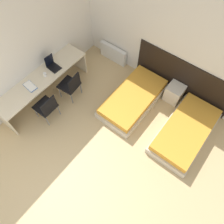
# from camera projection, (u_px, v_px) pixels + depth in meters

# --- Properties ---
(ground_plane) EXTENTS (20.00, 20.00, 0.00)m
(ground_plane) POSITION_uv_depth(u_px,v_px,m) (46.00, 199.00, 4.44)
(ground_plane) COLOR tan
(wall_back) EXTENTS (5.26, 0.05, 2.70)m
(wall_back) POSITION_uv_depth(u_px,v_px,m) (162.00, 39.00, 4.91)
(wall_back) COLOR silver
(wall_back) RESTS_ON ground_plane
(wall_left) EXTENTS (0.05, 5.00, 2.70)m
(wall_left) POSITION_uv_depth(u_px,v_px,m) (29.00, 47.00, 4.77)
(wall_left) COLOR silver
(wall_left) RESTS_ON ground_plane
(headboard_panel) EXTENTS (2.55, 0.03, 1.11)m
(headboard_panel) POSITION_uv_depth(u_px,v_px,m) (182.00, 79.00, 5.33)
(headboard_panel) COLOR black
(headboard_panel) RESTS_ON ground_plane
(bed_near_window) EXTENTS (0.97, 1.88, 0.35)m
(bed_near_window) POSITION_uv_depth(u_px,v_px,m) (133.00, 99.00, 5.50)
(bed_near_window) COLOR beige
(bed_near_window) RESTS_ON ground_plane
(bed_near_door) EXTENTS (0.97, 1.88, 0.35)m
(bed_near_door) POSITION_uv_depth(u_px,v_px,m) (185.00, 131.00, 5.04)
(bed_near_door) COLOR beige
(bed_near_door) RESTS_ON ground_plane
(nightstand) EXTENTS (0.40, 0.40, 0.47)m
(nightstand) POSITION_uv_depth(u_px,v_px,m) (174.00, 93.00, 5.51)
(nightstand) COLOR beige
(nightstand) RESTS_ON ground_plane
(radiator) EXTENTS (0.86, 0.12, 0.47)m
(radiator) POSITION_uv_depth(u_px,v_px,m) (113.00, 53.00, 6.22)
(radiator) COLOR silver
(radiator) RESTS_ON ground_plane
(desk) EXTENTS (0.60, 2.49, 0.73)m
(desk) POSITION_uv_depth(u_px,v_px,m) (43.00, 82.00, 5.25)
(desk) COLOR beige
(desk) RESTS_ON ground_plane
(chair_near_laptop) EXTENTS (0.49, 0.49, 0.84)m
(chair_near_laptop) POSITION_uv_depth(u_px,v_px,m) (71.00, 85.00, 5.35)
(chair_near_laptop) COLOR black
(chair_near_laptop) RESTS_ON ground_plane
(chair_near_notebook) EXTENTS (0.45, 0.45, 0.84)m
(chair_near_notebook) POSITION_uv_depth(u_px,v_px,m) (47.00, 107.00, 5.02)
(chair_near_notebook) COLOR black
(chair_near_notebook) RESTS_ON ground_plane
(laptop) EXTENTS (0.32, 0.25, 0.32)m
(laptop) POSITION_uv_depth(u_px,v_px,m) (52.00, 65.00, 5.24)
(laptop) COLOR black
(laptop) RESTS_ON desk
(open_notebook) EXTENTS (0.35, 0.22, 0.02)m
(open_notebook) POSITION_uv_depth(u_px,v_px,m) (30.00, 86.00, 4.99)
(open_notebook) COLOR #1E4793
(open_notebook) RESTS_ON desk
(mug) EXTENTS (0.08, 0.08, 0.09)m
(mug) POSITION_uv_depth(u_px,v_px,m) (45.00, 75.00, 5.12)
(mug) COLOR white
(mug) RESTS_ON desk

